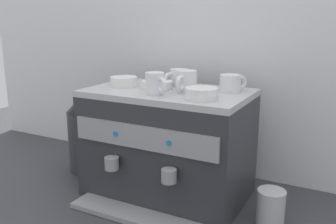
{
  "coord_description": "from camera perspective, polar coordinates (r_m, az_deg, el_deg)",
  "views": [
    {
      "loc": [
        0.7,
        -1.33,
        0.74
      ],
      "look_at": [
        0.0,
        0.0,
        0.37
      ],
      "focal_mm": 39.75,
      "sensor_mm": 36.0,
      "label": 1
    }
  ],
  "objects": [
    {
      "name": "ceramic_bowl_0",
      "position": [
        1.62,
        -6.79,
        4.64
      ],
      "size": [
        0.12,
        0.12,
        0.04
      ],
      "color": "white",
      "rests_on": "espresso_machine"
    },
    {
      "name": "ceramic_cup_0",
      "position": [
        1.49,
        2.81,
        4.74
      ],
      "size": [
        0.08,
        0.13,
        0.08
      ],
      "color": "white",
      "rests_on": "espresso_machine"
    },
    {
      "name": "ceramic_cup_2",
      "position": [
        1.43,
        -1.94,
        4.4
      ],
      "size": [
        0.11,
        0.08,
        0.08
      ],
      "color": "white",
      "rests_on": "espresso_machine"
    },
    {
      "name": "ceramic_bowl_1",
      "position": [
        1.55,
        -1.66,
        4.16
      ],
      "size": [
        0.13,
        0.13,
        0.03
      ],
      "color": "white",
      "rests_on": "espresso_machine"
    },
    {
      "name": "tiled_backsplash_wall",
      "position": [
        1.83,
        5.12,
        6.96
      ],
      "size": [
        2.8,
        0.03,
        1.03
      ],
      "primitive_type": "cube",
      "color": "silver",
      "rests_on": "ground_plane"
    },
    {
      "name": "milk_pitcher",
      "position": [
        1.47,
        15.47,
        -13.88
      ],
      "size": [
        0.1,
        0.1,
        0.13
      ],
      "primitive_type": "cylinder",
      "color": "#B7B7BC",
      "rests_on": "ground_plane"
    },
    {
      "name": "ceramic_cup_3",
      "position": [
        1.61,
        1.63,
        5.29
      ],
      "size": [
        0.08,
        0.11,
        0.07
      ],
      "color": "white",
      "rests_on": "espresso_machine"
    },
    {
      "name": "ceramic_bowl_2",
      "position": [
        1.35,
        5.16,
        2.8
      ],
      "size": [
        0.12,
        0.12,
        0.04
      ],
      "color": "white",
      "rests_on": "espresso_machine"
    },
    {
      "name": "coffee_grinder",
      "position": [
        1.88,
        -12.25,
        -2.85
      ],
      "size": [
        0.19,
        0.19,
        0.41
      ],
      "color": "#333338",
      "rests_on": "ground_plane"
    },
    {
      "name": "ceramic_cup_1",
      "position": [
        1.5,
        9.63,
        4.36
      ],
      "size": [
        0.09,
        0.11,
        0.07
      ],
      "color": "white",
      "rests_on": "espresso_machine"
    },
    {
      "name": "espresso_machine",
      "position": [
        1.58,
        -0.07,
        -4.88
      ],
      "size": [
        0.66,
        0.51,
        0.46
      ],
      "color": "#2D2D33",
      "rests_on": "ground_plane"
    },
    {
      "name": "ground_plane",
      "position": [
        1.68,
        0.0,
        -12.22
      ],
      "size": [
        4.0,
        4.0,
        0.0
      ],
      "primitive_type": "plane",
      "color": "#38383D"
    }
  ]
}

